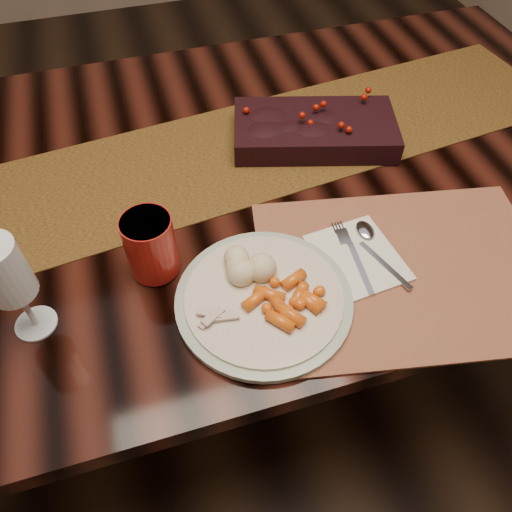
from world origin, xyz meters
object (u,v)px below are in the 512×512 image
object	(u,v)px
dinner_plate	(264,299)
placemat_main	(405,269)
baby_carrots	(289,301)
centerpiece	(315,127)
mashed_potatoes	(249,260)
turkey_shreds	(218,319)
wine_glass	(15,290)
red_cup	(151,245)
dining_table	(234,280)
napkin	(357,257)

from	to	relation	value
dinner_plate	placemat_main	bearing A→B (deg)	-1.23
baby_carrots	centerpiece	bearing A→B (deg)	63.84
placemat_main	mashed_potatoes	bearing A→B (deg)	176.27
turkey_shreds	placemat_main	bearing A→B (deg)	3.15
dinner_plate	wine_glass	size ratio (longest dim) A/B	1.53
mashed_potatoes	turkey_shreds	world-z (taller)	mashed_potatoes
centerpiece	baby_carrots	distance (m)	0.44
baby_carrots	red_cup	world-z (taller)	red_cup
turkey_shreds	red_cup	world-z (taller)	red_cup
dining_table	napkin	bearing A→B (deg)	-61.77
mashed_potatoes	baby_carrots	bearing A→B (deg)	-65.92
red_cup	wine_glass	distance (m)	0.21
mashed_potatoes	turkey_shreds	size ratio (longest dim) A/B	1.26
dinner_plate	baby_carrots	distance (m)	0.05
dinner_plate	red_cup	size ratio (longest dim) A/B	2.52
wine_glass	dinner_plate	bearing A→B (deg)	-10.36
dining_table	placemat_main	xyz separation A→B (m)	(0.23, -0.33, 0.38)
dinner_plate	mashed_potatoes	bearing A→B (deg)	96.79
dinner_plate	baby_carrots	world-z (taller)	baby_carrots
mashed_potatoes	napkin	world-z (taller)	mashed_potatoes
dining_table	turkey_shreds	size ratio (longest dim) A/B	27.26
dinner_plate	wine_glass	distance (m)	0.37
placemat_main	wine_glass	bearing A→B (deg)	-175.83
turkey_shreds	wine_glass	xyz separation A→B (m)	(-0.27, 0.09, 0.07)
placemat_main	turkey_shreds	xyz separation A→B (m)	(-0.33, -0.02, 0.02)
dining_table	dinner_plate	distance (m)	0.51
mashed_potatoes	red_cup	xyz separation A→B (m)	(-0.15, 0.06, 0.02)
centerpiece	placemat_main	world-z (taller)	centerpiece
centerpiece	mashed_potatoes	world-z (taller)	centerpiece
red_cup	turkey_shreds	bearing A→B (deg)	-62.93
napkin	red_cup	bearing A→B (deg)	160.78
baby_carrots	wine_glass	xyz separation A→B (m)	(-0.39, 0.09, 0.06)
baby_carrots	turkey_shreds	xyz separation A→B (m)	(-0.11, 0.00, -0.00)
napkin	wine_glass	xyz separation A→B (m)	(-0.54, 0.03, 0.09)
mashed_potatoes	napkin	xyz separation A→B (m)	(0.19, -0.02, -0.04)
placemat_main	baby_carrots	size ratio (longest dim) A/B	4.03
red_cup	wine_glass	xyz separation A→B (m)	(-0.20, -0.06, 0.03)
dinner_plate	mashed_potatoes	world-z (taller)	mashed_potatoes
centerpiece	wine_glass	size ratio (longest dim) A/B	1.80
baby_carrots	mashed_potatoes	distance (m)	0.10
placemat_main	centerpiece	bearing A→B (deg)	104.47
dinner_plate	mashed_potatoes	distance (m)	0.07
placemat_main	turkey_shreds	size ratio (longest dim) A/B	7.46
mashed_potatoes	wine_glass	size ratio (longest dim) A/B	0.44
centerpiece	mashed_potatoes	size ratio (longest dim) A/B	4.05
placemat_main	red_cup	xyz separation A→B (m)	(-0.41, 0.13, 0.06)
wine_glass	napkin	bearing A→B (deg)	-2.72
baby_carrots	wine_glass	size ratio (longest dim) A/B	0.65
centerpiece	turkey_shreds	size ratio (longest dim) A/B	5.12
baby_carrots	mashed_potatoes	bearing A→B (deg)	114.08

